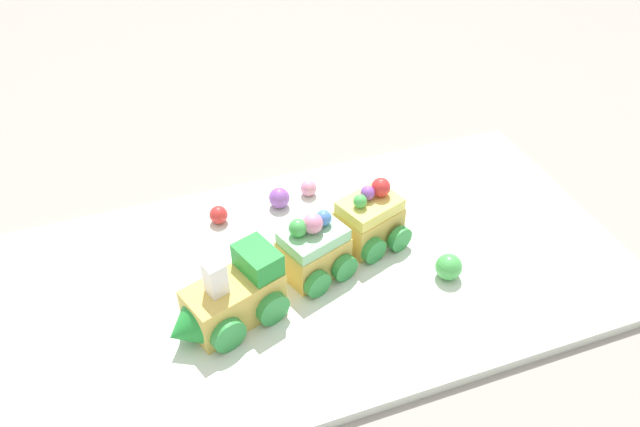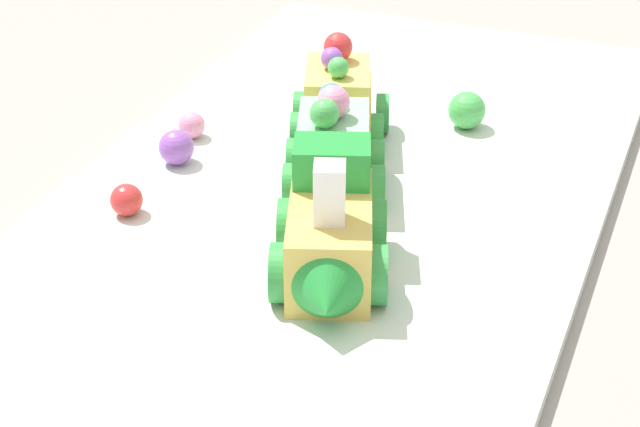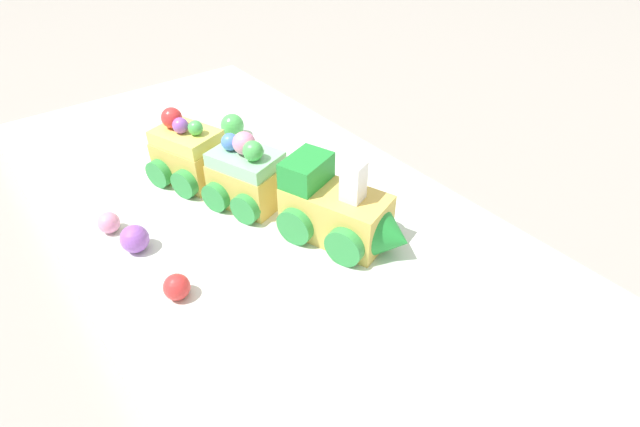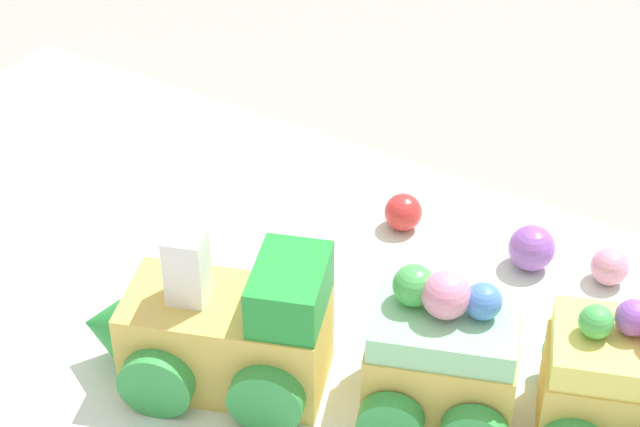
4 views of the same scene
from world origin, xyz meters
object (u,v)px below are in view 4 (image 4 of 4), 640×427
at_px(cake_train_locomotive, 215,332).
at_px(cake_car_mint, 441,359).
at_px(gumball_purple, 532,248).
at_px(gumball_red, 403,212).
at_px(cake_car_lemon, 621,386).
at_px(gumball_pink, 610,267).

bearing_deg(cake_train_locomotive, cake_car_mint, -179.82).
relative_size(gumball_purple, gumball_red, 1.17).
bearing_deg(cake_car_lemon, cake_train_locomotive, 0.03).
bearing_deg(gumball_pink, cake_car_mint, 73.35).
bearing_deg(gumball_red, cake_train_locomotive, 81.81).
distance_m(cake_car_mint, gumball_red, 0.14).
bearing_deg(cake_car_lemon, gumball_purple, -69.87).
height_order(cake_car_lemon, gumball_purple, cake_car_lemon).
xyz_separation_m(cake_train_locomotive, gumball_purple, (-0.10, -0.15, -0.01)).
bearing_deg(cake_car_mint, gumball_purple, -108.63).
relative_size(cake_car_lemon, gumball_pink, 4.20).
relative_size(cake_train_locomotive, cake_car_lemon, 1.48).
bearing_deg(gumball_purple, cake_car_lemon, 129.80).
distance_m(cake_train_locomotive, gumball_red, 0.15).
relative_size(gumball_pink, gumball_red, 0.94).
bearing_deg(gumball_purple, gumball_pink, -166.89).
distance_m(cake_car_lemon, gumball_pink, 0.11).
distance_m(gumball_pink, gumball_red, 0.12).
xyz_separation_m(cake_car_mint, cake_car_lemon, (-0.07, -0.03, -0.00)).
relative_size(cake_car_lemon, gumball_purple, 3.37).
bearing_deg(cake_train_locomotive, gumball_red, -117.87).
distance_m(cake_car_lemon, gumball_purple, 0.12).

